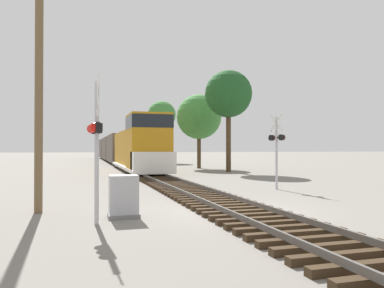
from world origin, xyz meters
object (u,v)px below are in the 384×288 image
object	(u,v)px
tree_far_right	(228,94)
tree_mid_background	(199,117)
crossing_signal_near	(96,134)
utility_pole	(39,53)
crossing_signal_far	(277,143)
relay_cabinet	(124,197)
freight_train	(117,149)
tree_deep_background	(162,115)

from	to	relation	value
tree_far_right	tree_mid_background	bearing A→B (deg)	95.83
crossing_signal_near	utility_pole	bearing A→B (deg)	-149.21
utility_pole	tree_mid_background	bearing A→B (deg)	61.91
crossing_signal_far	relay_cabinet	xyz separation A→B (m)	(-8.21, -5.63, -1.72)
crossing_signal_near	tree_far_right	bearing A→B (deg)	144.35
freight_train	relay_cabinet	distance (m)	42.90
freight_train	relay_cabinet	size ratio (longest dim) A/B	47.36
relay_cabinet	tree_deep_background	world-z (taller)	tree_deep_background
freight_train	crossing_signal_far	world-z (taller)	freight_train
relay_cabinet	utility_pole	bearing A→B (deg)	147.68
utility_pole	freight_train	bearing A→B (deg)	81.60
crossing_signal_far	utility_pole	world-z (taller)	utility_pole
tree_far_right	tree_deep_background	size ratio (longest dim) A/B	0.98
freight_train	crossing_signal_far	distance (m)	37.39
tree_mid_background	crossing_signal_near	bearing A→B (deg)	-112.95
crossing_signal_far	tree_mid_background	world-z (taller)	tree_mid_background
relay_cabinet	tree_far_right	size ratio (longest dim) A/B	0.14
tree_deep_background	utility_pole	bearing A→B (deg)	-106.85
freight_train	utility_pole	distance (m)	41.69
crossing_signal_near	freight_train	bearing A→B (deg)	169.31
utility_pole	tree_deep_background	bearing A→B (deg)	73.15
freight_train	tree_deep_background	xyz separation A→B (m)	(6.47, 0.26, 4.96)
crossing_signal_near	tree_mid_background	bearing A→B (deg)	152.12
crossing_signal_near	tree_far_right	xyz separation A→B (m)	(11.93, 20.09, 4.37)
tree_deep_background	crossing_signal_near	bearing A→B (deg)	-103.93
crossing_signal_near	relay_cabinet	size ratio (longest dim) A/B	3.21
crossing_signal_far	relay_cabinet	distance (m)	10.10
tree_far_right	crossing_signal_near	bearing A→B (deg)	-120.72
crossing_signal_far	tree_far_right	size ratio (longest dim) A/B	0.43
tree_mid_background	tree_deep_background	world-z (taller)	tree_deep_background
crossing_signal_far	tree_deep_background	bearing A→B (deg)	-17.47
crossing_signal_near	crossing_signal_far	size ratio (longest dim) A/B	1.06
freight_train	utility_pole	xyz separation A→B (m)	(-6.07, -41.13, 3.09)
relay_cabinet	tree_mid_background	world-z (taller)	tree_mid_background
tree_mid_background	tree_far_right	bearing A→B (deg)	-84.17
crossing_signal_far	utility_pole	size ratio (longest dim) A/B	0.39
crossing_signal_near	tree_mid_background	size ratio (longest dim) A/B	0.52
utility_pole	tree_far_right	xyz separation A→B (m)	(13.62, 17.74, 1.69)
freight_train	tree_mid_background	world-z (taller)	tree_mid_background
tree_far_right	utility_pole	bearing A→B (deg)	-127.52
tree_far_right	tree_mid_background	world-z (taller)	tree_far_right
freight_train	tree_deep_background	bearing A→B (deg)	2.33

